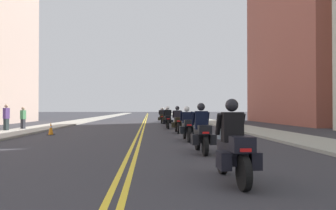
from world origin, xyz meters
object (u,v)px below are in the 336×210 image
Objects in this scene: motorcycle_1 at (202,133)px; motorcycle_6 at (162,117)px; motorcycle_3 at (177,122)px; motorcycle_7 at (163,116)px; pedestrian_2 at (6,118)px; motorcycle_0 at (233,149)px; motorcycle_5 at (167,118)px; motorcycle_4 at (168,120)px; traffic_cone_1 at (51,129)px; pedestrian_1 at (23,118)px; motorcycle_2 at (187,126)px.

motorcycle_1 is 0.94× the size of motorcycle_6.
motorcycle_7 reaches higher than motorcycle_3.
motorcycle_7 is at bearing -15.93° from pedestrian_2.
motorcycle_0 is 26.20m from motorcycle_6.
motorcycle_3 is 1.31× the size of pedestrian_2.
motorcycle_0 reaches higher than motorcycle_6.
motorcycle_5 is (-0.13, 21.59, -0.01)m from motorcycle_0.
motorcycle_4 is 4.04m from motorcycle_5.
traffic_cone_1 is 5.11m from pedestrian_1.
motorcycle_1 is at bearing -90.73° from motorcycle_2.
motorcycle_7 is at bearing 89.82° from motorcycle_4.
motorcycle_6 is at bearing 92.38° from motorcycle_3.
motorcycle_5 is 11.48m from pedestrian_1.
motorcycle_3 is 10.80m from pedestrian_2.
motorcycle_0 is 21.60m from motorcycle_5.
motorcycle_3 is at bearing 89.16° from motorcycle_1.
motorcycle_7 is 1.42× the size of pedestrian_1.
motorcycle_5 reaches higher than motorcycle_2.
motorcycle_3 is at bearing -94.16° from pedestrian_1.
motorcycle_4 is 8.64m from motorcycle_6.
motorcycle_0 and motorcycle_7 have the same top height.
pedestrian_2 reaches higher than motorcycle_2.
motorcycle_7 is at bearing 89.56° from motorcycle_1.
motorcycle_5 is at bearing 90.36° from motorcycle_2.
motorcycle_7 reaches higher than motorcycle_6.
motorcycle_4 is at bearing -89.58° from motorcycle_7.
motorcycle_4 is 8.79m from traffic_cone_1.
traffic_cone_1 is 4.30m from pedestrian_2.
motorcycle_0 is 1.33× the size of pedestrian_1.
motorcycle_5 reaches higher than traffic_cone_1.
motorcycle_0 is 8.38m from motorcycle_2.
motorcycle_4 is at bearing 38.39° from traffic_cone_1.
motorcycle_0 is 18.03m from pedestrian_2.
motorcycle_4 is at bearing -70.64° from pedestrian_1.
motorcycle_3 is at bearing 9.38° from traffic_cone_1.
motorcycle_2 is 3.19× the size of traffic_cone_1.
motorcycle_0 reaches higher than motorcycle_2.
motorcycle_1 is at bearing -89.77° from motorcycle_3.
motorcycle_4 is at bearing -89.60° from motorcycle_5.
motorcycle_1 is 22.00m from motorcycle_6.
pedestrian_2 is at bearing 135.23° from motorcycle_1.
motorcycle_7 reaches higher than traffic_cone_1.
motorcycle_3 reaches higher than motorcycle_2.
motorcycle_0 is at bearing -59.40° from traffic_cone_1.
motorcycle_0 is at bearing -90.04° from motorcycle_3.
motorcycle_4 is (-0.34, 13.35, 0.01)m from motorcycle_1.
pedestrian_2 reaches higher than motorcycle_0.
motorcycle_5 is 8.90m from motorcycle_7.
motorcycle_4 is 3.01× the size of traffic_cone_1.
motorcycle_1 is 0.90× the size of motorcycle_7.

